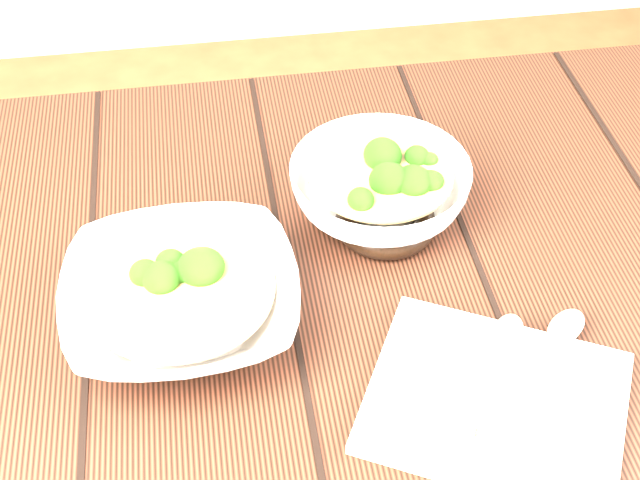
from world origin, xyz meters
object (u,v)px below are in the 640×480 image
soup_bowl_front (181,299)px  napkin (496,402)px  trivet (385,221)px  table (311,369)px  soup_bowl_back (380,187)px

soup_bowl_front → napkin: bearing=-28.2°
soup_bowl_front → trivet: soup_bowl_front is taller
table → napkin: 0.25m
table → soup_bowl_back: (0.09, 0.12, 0.15)m
soup_bowl_front → soup_bowl_back: 0.26m
soup_bowl_back → napkin: soup_bowl_back is taller
soup_bowl_front → trivet: size_ratio=2.09×
table → napkin: napkin is taller
table → napkin: size_ratio=5.38×
soup_bowl_back → trivet: size_ratio=2.31×
table → soup_bowl_back: 0.21m
napkin → table: bearing=160.1°
soup_bowl_back → trivet: bearing=-89.7°
napkin → soup_bowl_front: bearing=179.6°
soup_bowl_front → soup_bowl_back: bearing=30.6°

